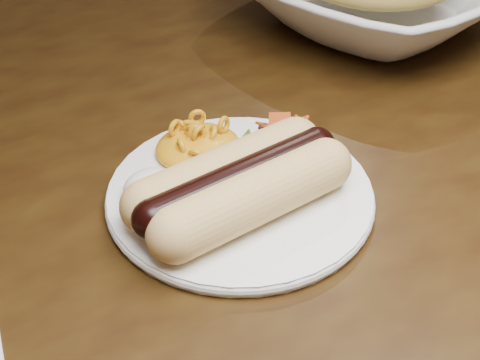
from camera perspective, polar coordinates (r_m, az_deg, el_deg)
table at (r=0.76m, az=-2.31°, el=1.07°), size 1.60×0.90×0.75m
plate at (r=0.57m, az=0.00°, el=-1.21°), size 0.23×0.23×0.01m
hotdog at (r=0.54m, az=-0.02°, el=-0.29°), size 0.15×0.09×0.04m
mac_and_cheese at (r=0.60m, az=-3.30°, el=3.29°), size 0.09×0.08×0.03m
sour_cream at (r=0.55m, az=-6.79°, el=-0.33°), size 0.05×0.05×0.03m
taco_salad at (r=0.58m, az=3.83°, el=2.23°), size 0.09×0.09×0.04m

